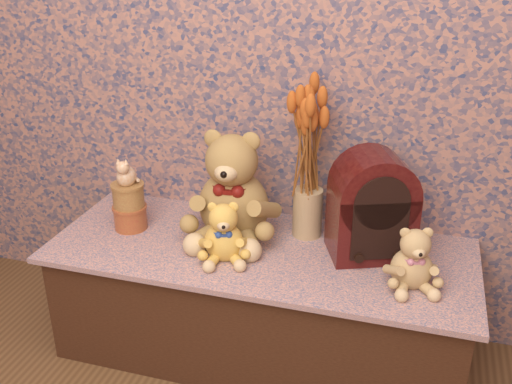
# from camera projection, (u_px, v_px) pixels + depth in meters

# --- Properties ---
(display_shelf) EXTENTS (1.50, 0.60, 0.44)m
(display_shelf) POSITION_uv_depth(u_px,v_px,m) (260.00, 300.00, 2.17)
(display_shelf) COLOR #3B4F7A
(display_shelf) RESTS_ON ground
(teddy_large) EXTENTS (0.38, 0.44, 0.43)m
(teddy_large) POSITION_uv_depth(u_px,v_px,m) (233.00, 179.00, 2.09)
(teddy_large) COLOR olive
(teddy_large) RESTS_ON display_shelf
(teddy_medium) EXTENTS (0.24, 0.26, 0.23)m
(teddy_medium) POSITION_uv_depth(u_px,v_px,m) (224.00, 228.00, 1.97)
(teddy_medium) COLOR gold
(teddy_medium) RESTS_ON display_shelf
(teddy_small) EXTENTS (0.23, 0.25, 0.22)m
(teddy_small) POSITION_uv_depth(u_px,v_px,m) (413.00, 254.00, 1.82)
(teddy_small) COLOR tan
(teddy_small) RESTS_ON display_shelf
(cathedral_radio) EXTENTS (0.33, 0.28, 0.38)m
(cathedral_radio) POSITION_uv_depth(u_px,v_px,m) (372.00, 205.00, 1.96)
(cathedral_radio) COLOR #3A0A0B
(cathedral_radio) RESTS_ON display_shelf
(ceramic_vase) EXTENTS (0.13, 0.13, 0.18)m
(ceramic_vase) POSITION_uv_depth(u_px,v_px,m) (307.00, 212.00, 2.13)
(ceramic_vase) COLOR tan
(ceramic_vase) RESTS_ON display_shelf
(dried_stalks) EXTENTS (0.25, 0.25, 0.47)m
(dried_stalks) POSITION_uv_depth(u_px,v_px,m) (311.00, 127.00, 2.00)
(dried_stalks) COLOR #BB551D
(dried_stalks) RESTS_ON ceramic_vase
(biscuit_tin_lower) EXTENTS (0.14, 0.14, 0.09)m
(biscuit_tin_lower) POSITION_uv_depth(u_px,v_px,m) (130.00, 217.00, 2.20)
(biscuit_tin_lower) COLOR #B27234
(biscuit_tin_lower) RESTS_ON display_shelf
(biscuit_tin_upper) EXTENTS (0.12, 0.12, 0.09)m
(biscuit_tin_upper) POSITION_uv_depth(u_px,v_px,m) (128.00, 196.00, 2.16)
(biscuit_tin_upper) COLOR tan
(biscuit_tin_upper) RESTS_ON biscuit_tin_lower
(cat_figurine) EXTENTS (0.10, 0.10, 0.11)m
(cat_figurine) POSITION_uv_depth(u_px,v_px,m) (126.00, 170.00, 2.12)
(cat_figurine) COLOR silver
(cat_figurine) RESTS_ON biscuit_tin_upper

